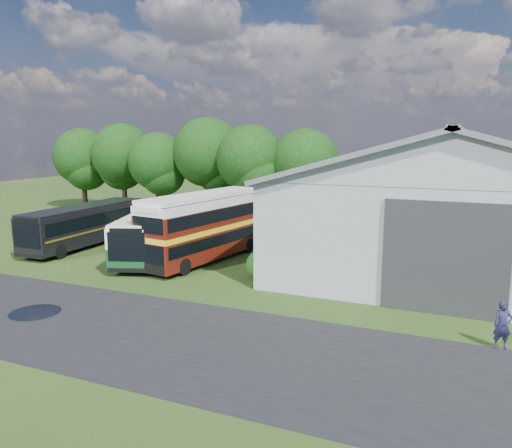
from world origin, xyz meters
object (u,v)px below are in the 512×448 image
at_px(storage_shed, 456,192).
at_px(bus_maroon_double, 205,227).
at_px(bus_green_single, 153,233).
at_px(bus_dark_single, 85,225).
at_px(visitor_a, 503,326).

height_order(storage_shed, bus_maroon_double, storage_shed).
bearing_deg(storage_shed, bus_maroon_double, -151.82).
bearing_deg(bus_maroon_double, bus_green_single, -167.77).
bearing_deg(bus_dark_single, bus_maroon_double, -3.84).
distance_m(bus_maroon_double, bus_dark_single, 9.92).
bearing_deg(bus_green_single, storage_shed, 4.14).
height_order(bus_green_single, visitor_a, bus_green_single).
height_order(bus_green_single, bus_dark_single, same).
bearing_deg(visitor_a, storage_shed, 81.42).
bearing_deg(bus_dark_single, visitor_a, -18.04).
bearing_deg(visitor_a, bus_dark_single, 146.52).
bearing_deg(storage_shed, bus_dark_single, -163.27).
height_order(bus_dark_single, visitor_a, bus_dark_single).
xyz_separation_m(storage_shed, bus_green_single, (-17.98, -7.86, -2.62)).
height_order(storage_shed, visitor_a, storage_shed).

